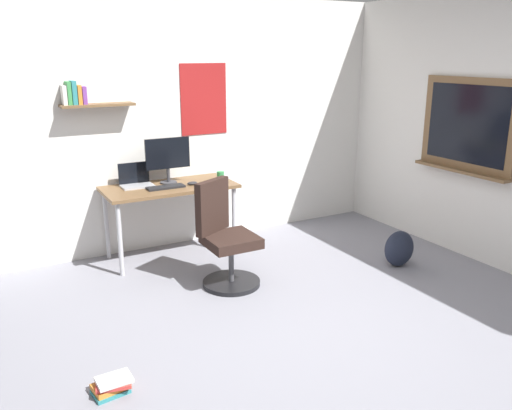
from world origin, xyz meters
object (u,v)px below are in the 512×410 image
computer_mouse (192,183)px  coffee_mug (220,176)px  laptop (136,181)px  desk (170,194)px  monitor_primary (168,157)px  keyboard (166,187)px  book_stack_on_floor (112,385)px  office_chair (225,241)px  backpack (399,249)px

computer_mouse → coffee_mug: 0.34m
laptop → computer_mouse: laptop is taller
desk → laptop: bearing=153.0°
monitor_primary → keyboard: (-0.10, -0.18, -0.26)m
coffee_mug → book_stack_on_floor: 2.70m
keyboard → coffee_mug: size_ratio=4.02×
book_stack_on_floor → desk: bearing=60.6°
office_chair → coffee_mug: 1.00m
office_chair → coffee_mug: size_ratio=10.33×
backpack → office_chair: bearing=165.1°
monitor_primary → office_chair: bearing=-81.0°
desk → monitor_primary: (0.03, 0.10, 0.35)m
laptop → office_chair: bearing=-64.9°
laptop → monitor_primary: size_ratio=0.67×
desk → laptop: laptop is taller
desk → monitor_primary: bearing=72.1°
laptop → keyboard: laptop is taller
coffee_mug → book_stack_on_floor: (-1.68, -1.98, -0.74)m
desk → keyboard: (-0.07, -0.08, 0.09)m
keyboard → coffee_mug: bearing=4.6°
monitor_primary → coffee_mug: bearing=-14.0°
keyboard → book_stack_on_floor: keyboard is taller
desk → book_stack_on_floor: (-1.13, -2.00, -0.61)m
laptop → monitor_primary: monitor_primary is taller
computer_mouse → monitor_primary: bearing=135.5°
laptop → backpack: 2.69m
laptop → book_stack_on_floor: (-0.84, -2.15, -0.75)m
monitor_primary → book_stack_on_floor: size_ratio=1.84×
laptop → book_stack_on_floor: bearing=-111.2°
computer_mouse → book_stack_on_floor: bearing=-124.9°
keyboard → laptop: bearing=135.0°
office_chair → backpack: (1.67, -0.45, -0.23)m
backpack → book_stack_on_floor: backpack is taller
desk → book_stack_on_floor: desk is taller
book_stack_on_floor → laptop: bearing=68.8°
monitor_primary → computer_mouse: monitor_primary is taller
book_stack_on_floor → keyboard: bearing=61.1°
coffee_mug → book_stack_on_floor: coffee_mug is taller
office_chair → monitor_primary: bearing=99.0°
laptop → coffee_mug: size_ratio=3.37×
computer_mouse → coffee_mug: size_ratio=1.13×
backpack → coffee_mug: bearing=135.2°
office_chair → laptop: 1.20m
desk → office_chair: (0.19, -0.88, -0.26)m
backpack → book_stack_on_floor: size_ratio=1.41×
desk → monitor_primary: 0.37m
keyboard → computer_mouse: bearing=0.0°
laptop → coffee_mug: bearing=-11.9°
desk → keyboard: size_ratio=3.52×
office_chair → keyboard: office_chair is taller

